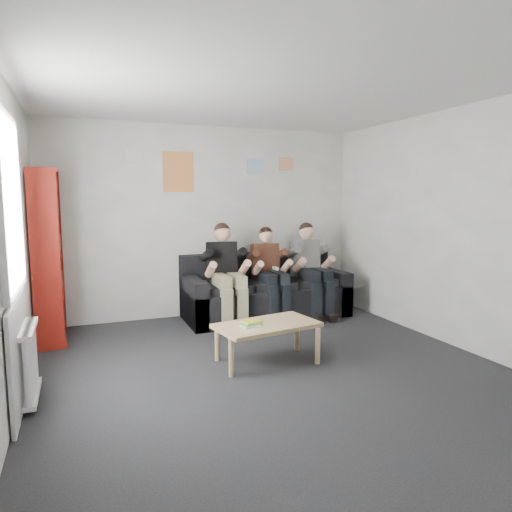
{
  "coord_description": "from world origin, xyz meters",
  "views": [
    {
      "loc": [
        -1.73,
        -3.87,
        1.71
      ],
      "look_at": [
        0.29,
        1.3,
        0.98
      ],
      "focal_mm": 32.0,
      "sensor_mm": 36.0,
      "label": 1
    }
  ],
  "objects_px": {
    "bookshelf": "(48,256)",
    "person_left": "(226,274)",
    "coffee_table": "(267,328)",
    "person_middle": "(271,273)",
    "sofa": "(265,294)",
    "person_right": "(312,269)"
  },
  "relations": [
    {
      "from": "sofa",
      "to": "coffee_table",
      "type": "xyz_separation_m",
      "value": [
        -0.69,
        -1.73,
        0.04
      ]
    },
    {
      "from": "sofa",
      "to": "person_left",
      "type": "height_order",
      "value": "person_left"
    },
    {
      "from": "sofa",
      "to": "person_right",
      "type": "distance_m",
      "value": 0.76
    },
    {
      "from": "sofa",
      "to": "person_right",
      "type": "bearing_deg",
      "value": -17.7
    },
    {
      "from": "person_left",
      "to": "person_middle",
      "type": "height_order",
      "value": "person_left"
    },
    {
      "from": "bookshelf",
      "to": "person_left",
      "type": "distance_m",
      "value": 2.19
    },
    {
      "from": "coffee_table",
      "to": "person_right",
      "type": "bearing_deg",
      "value": 48.79
    },
    {
      "from": "person_middle",
      "to": "sofa",
      "type": "bearing_deg",
      "value": 95.9
    },
    {
      "from": "coffee_table",
      "to": "person_middle",
      "type": "relative_size",
      "value": 0.8
    },
    {
      "from": "bookshelf",
      "to": "person_right",
      "type": "height_order",
      "value": "bookshelf"
    },
    {
      "from": "person_right",
      "to": "coffee_table",
      "type": "bearing_deg",
      "value": -122.88
    },
    {
      "from": "sofa",
      "to": "bookshelf",
      "type": "height_order",
      "value": "bookshelf"
    },
    {
      "from": "person_right",
      "to": "person_middle",
      "type": "bearing_deg",
      "value": -171.9
    },
    {
      "from": "sofa",
      "to": "person_middle",
      "type": "height_order",
      "value": "person_middle"
    },
    {
      "from": "person_left",
      "to": "person_right",
      "type": "height_order",
      "value": "person_left"
    },
    {
      "from": "bookshelf",
      "to": "person_left",
      "type": "xyz_separation_m",
      "value": [
        2.16,
        -0.14,
        -0.33
      ]
    },
    {
      "from": "person_left",
      "to": "person_right",
      "type": "bearing_deg",
      "value": 10.06
    },
    {
      "from": "bookshelf",
      "to": "coffee_table",
      "type": "relative_size",
      "value": 1.95
    },
    {
      "from": "sofa",
      "to": "person_middle",
      "type": "distance_m",
      "value": 0.39
    },
    {
      "from": "person_left",
      "to": "coffee_table",
      "type": "bearing_deg",
      "value": -81.94
    },
    {
      "from": "sofa",
      "to": "person_right",
      "type": "relative_size",
      "value": 1.72
    },
    {
      "from": "coffee_table",
      "to": "person_left",
      "type": "height_order",
      "value": "person_left"
    }
  ]
}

